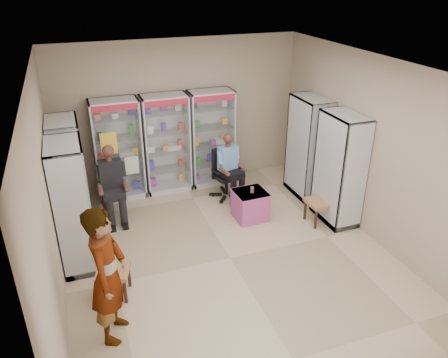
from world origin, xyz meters
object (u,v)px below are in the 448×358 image
object	(u,v)px
cabinet_left_far	(70,176)
office_chair	(226,174)
cabinet_back_mid	(166,144)
pink_trunk	(250,205)
cabinet_back_right	(211,138)
cabinet_right_far	(308,147)
standing_man	(108,275)
cabinet_left_near	(73,207)
woven_stool_b	(114,282)
cabinet_right_near	(339,169)
cabinet_back_left	(118,150)
seated_shopkeeper	(227,168)
wooden_chair	(113,193)
woven_stool_a	(319,211)

from	to	relation	value
cabinet_left_far	office_chair	bearing A→B (deg)	93.73
cabinet_back_mid	pink_trunk	xyz separation A→B (m)	(1.13, -1.69, -0.73)
cabinet_back_right	pink_trunk	bearing A→B (deg)	-83.79
cabinet_back_mid	cabinet_right_far	distance (m)	2.82
standing_man	cabinet_right_far	bearing A→B (deg)	-37.08
cabinet_right_far	cabinet_left_near	world-z (taller)	same
woven_stool_b	cabinet_right_near	bearing A→B (deg)	10.54
standing_man	cabinet_back_right	bearing A→B (deg)	-13.14
cabinet_back_left	cabinet_back_mid	world-z (taller)	same
cabinet_back_mid	cabinet_left_far	size ratio (longest dim) A/B	1.00
seated_shopkeeper	pink_trunk	size ratio (longest dim) A/B	2.29
wooden_chair	pink_trunk	size ratio (longest dim) A/B	1.68
cabinet_left_near	cabinet_back_left	bearing A→B (deg)	155.39
cabinet_back_left	wooden_chair	bearing A→B (deg)	-108.90
cabinet_back_left	woven_stool_b	bearing A→B (deg)	-100.04
woven_stool_b	seated_shopkeeper	bearing A→B (deg)	41.35
cabinet_right_near	pink_trunk	distance (m)	1.71
cabinet_left_near	pink_trunk	world-z (taller)	cabinet_left_near
cabinet_right_far	cabinet_back_left	bearing A→B (deg)	72.25
cabinet_back_left	cabinet_back_mid	distance (m)	0.95
cabinet_back_left	standing_man	size ratio (longest dim) A/B	1.10
cabinet_left_near	pink_trunk	xyz separation A→B (m)	(3.01, 0.34, -0.73)
cabinet_back_mid	woven_stool_b	distance (m)	3.42
cabinet_back_right	woven_stool_b	distance (m)	3.93
cabinet_back_right	cabinet_right_far	world-z (taller)	same
woven_stool_b	cabinet_left_near	bearing A→B (deg)	112.82
cabinet_back_mid	cabinet_left_near	xyz separation A→B (m)	(-1.88, -2.03, 0.00)
cabinet_left_near	woven_stool_b	distance (m)	1.30
pink_trunk	seated_shopkeeper	bearing A→B (deg)	97.62
cabinet_right_near	cabinet_left_far	xyz separation A→B (m)	(-4.46, 1.30, 0.00)
woven_stool_b	pink_trunk	bearing A→B (deg)	26.43
cabinet_back_right	office_chair	world-z (taller)	cabinet_back_right
cabinet_left_far	seated_shopkeeper	bearing A→B (deg)	92.74
woven_stool_a	office_chair	bearing A→B (deg)	129.62
seated_shopkeeper	standing_man	size ratio (longest dim) A/B	0.71
cabinet_back_left	cabinet_left_far	size ratio (longest dim) A/B	1.00
office_chair	pink_trunk	distance (m)	0.98
cabinet_back_right	wooden_chair	bearing A→B (deg)	-161.25
cabinet_back_mid	office_chair	world-z (taller)	cabinet_back_mid
cabinet_right_near	office_chair	xyz separation A→B (m)	(-1.57, 1.49, -0.50)
cabinet_left_far	cabinet_left_near	distance (m)	1.10
cabinet_right_far	cabinet_left_far	bearing A→B (deg)	87.43
cabinet_left_near	cabinet_back_mid	bearing A→B (deg)	137.20
cabinet_back_mid	woven_stool_a	xyz separation A→B (m)	(2.25, -2.23, -0.78)
office_chair	woven_stool_a	size ratio (longest dim) A/B	2.29
cabinet_right_near	cabinet_left_far	size ratio (longest dim) A/B	1.00
office_chair	wooden_chair	bearing A→B (deg)	164.58
cabinet_back_right	cabinet_left_near	bearing A→B (deg)	-144.35
cabinet_back_right	seated_shopkeeper	distance (m)	0.87
cabinet_left_far	woven_stool_a	distance (m)	4.40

